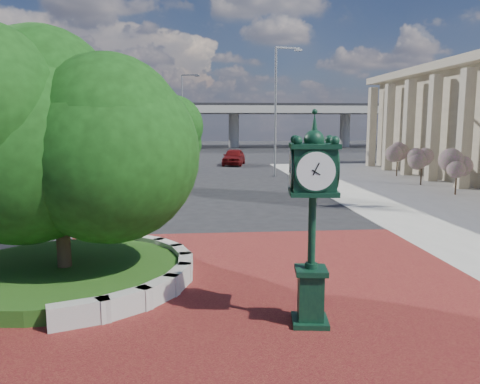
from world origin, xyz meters
The scene contains 14 objects.
ground centered at (0.00, 0.00, 0.00)m, with size 200.00×200.00×0.00m, color black.
plaza centered at (0.00, -1.00, 0.02)m, with size 12.00×12.00×0.04m, color maroon.
planter_wall centered at (-2.71, 0.00, 0.27)m, with size 2.96×6.77×0.54m.
grass_bed centered at (-5.00, 0.00, 0.20)m, with size 6.10×6.10×0.40m, color #1A4614.
overpass centered at (-0.22, 70.00, 6.54)m, with size 90.00×12.00×7.50m.
tree_planter centered at (-5.00, 0.00, 3.72)m, with size 5.20×5.20×6.33m.
tree_street centered at (-4.00, 18.00, 3.24)m, with size 4.40×4.40×5.45m.
post_clock centered at (0.88, -3.35, 2.41)m, with size 1.02×1.02×4.39m.
parked_car centered at (2.24, 34.73, 0.83)m, with size 1.97×4.89×1.67m, color #5C0D0D.
street_lamp_near centered at (4.92, 24.17, 5.88)m, with size 2.22×0.74×10.02m.
street_lamp_far centered at (-2.88, 43.79, 5.77)m, with size 2.17×0.76×9.84m.
shrub_near centered at (13.65, 13.44, 1.59)m, with size 1.20×1.20×2.20m.
shrub_mid centered at (13.70, 17.85, 1.59)m, with size 1.20×1.20×2.20m.
shrub_far centered at (14.30, 23.12, 1.59)m, with size 1.20×1.20×2.20m.
Camera 1 is at (-1.42, -12.45, 4.18)m, focal length 35.00 mm.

